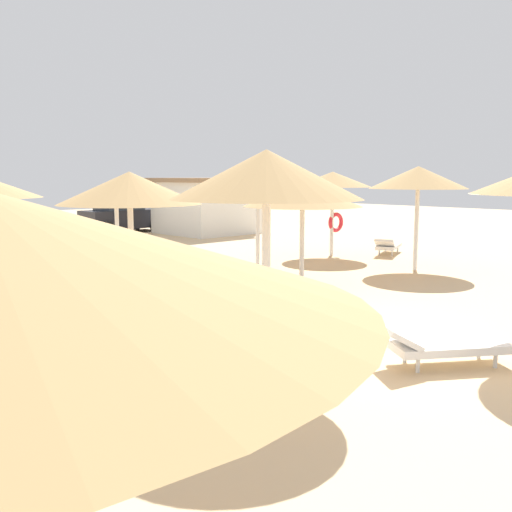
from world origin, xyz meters
The scene contains 16 objects.
ground_plane centered at (0.00, 0.00, 0.00)m, with size 80.00×80.00×0.00m, color #DBBA8C.
parasol_0 centered at (-2.27, 0.40, 2.78)m, with size 2.62×2.62×3.12m.
parasol_1 centered at (0.80, 9.75, 2.41)m, with size 2.26×2.26×2.67m.
parasol_3 centered at (7.86, 7.45, 2.62)m, with size 2.69×2.69×2.92m.
parasol_5 centered at (7.24, 3.79, 2.72)m, with size 2.84×2.84×3.05m.
parasol_7 centered at (4.54, 7.72, 2.74)m, with size 2.29×2.29×3.02m.
parasol_8 centered at (-1.39, 5.35, 2.51)m, with size 2.99×2.99×2.86m.
parasol_9 centered at (3.01, 4.49, 2.28)m, with size 2.99×2.99×2.57m.
lounger_0 centered at (-4.03, 1.20, 0.32)m, with size 1.34×1.98×0.73m.
lounger_1 centered at (1.00, 8.20, 0.33)m, with size 1.94×0.97×0.80m.
lounger_3 centered at (9.64, 6.32, 0.31)m, with size 2.01×1.35×0.62m.
lounger_4 centered at (-0.15, -1.11, 0.31)m, with size 1.94×1.60×0.64m.
bench_0 centered at (0.74, 13.69, 0.35)m, with size 0.50×1.52×0.49m.
bench_1 centered at (2.89, 13.82, 0.35)m, with size 1.53×0.52×0.49m.
parked_car centered at (6.96, 19.99, 0.82)m, with size 4.05×2.08×1.72m.
beach_cabana centered at (9.73, 16.79, 1.36)m, with size 4.16×4.38×2.68m.
Camera 1 is at (-7.71, -5.14, 2.77)m, focal length 40.19 mm.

